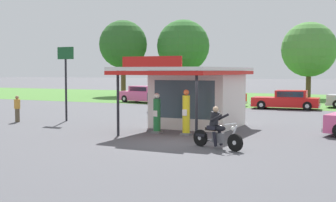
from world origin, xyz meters
The scene contains 15 objects.
ground_plane centered at (0.00, 0.00, 0.00)m, with size 300.00×300.00×0.00m, color #4C4C51.
grass_verge_strip centered at (0.00, 30.00, 0.00)m, with size 120.00×24.00×0.01m, color #477A33.
service_station_kiosk centered at (-1.22, 4.84, 1.77)m, with size 4.70×7.25×3.51m.
gas_pump_nearside centered at (-1.97, 1.98, 0.85)m, with size 0.44×0.44×1.88m.
gas_pump_offside centered at (-0.47, 1.98, 0.95)m, with size 0.44×0.44×2.06m.
motorcycle_with_rider centered at (2.04, -0.90, 0.65)m, with size 2.21×0.97×1.58m.
parked_car_second_row_spare centered at (0.60, 18.41, 0.66)m, with size 5.25×2.24×1.43m.
parked_car_back_row_far_left centered at (-12.51, 19.83, 0.71)m, with size 5.70×2.89×1.52m.
parked_car_back_row_centre_right centered at (-5.70, 19.80, 0.74)m, with size 5.66×3.10×1.59m.
bystander_leaning_by_kiosk centered at (-11.24, 2.60, 0.78)m, with size 0.34×0.34×1.50m.
bystander_strolling_foreground centered at (-7.69, 11.79, 0.81)m, with size 0.34×0.34×1.55m.
tree_oak_centre centered at (-14.34, 32.33, 5.79)m, with size 6.13×6.13×8.87m.
tree_oak_distant_spare centered at (-0.13, 33.22, 4.98)m, with size 5.76×5.76×8.04m.
tree_oak_far_left centered at (-20.77, 29.46, 5.99)m, with size 5.61×5.61×8.83m.
roadside_pole_sign centered at (-9.11, 4.29, 2.95)m, with size 1.10×0.12×4.28m.
Camera 1 is at (7.99, -17.09, 2.90)m, focal length 49.50 mm.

